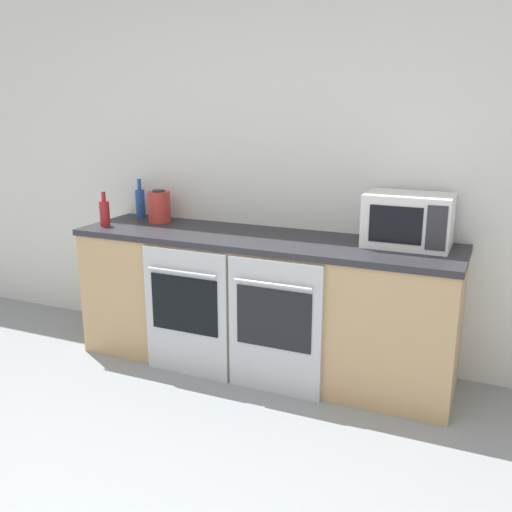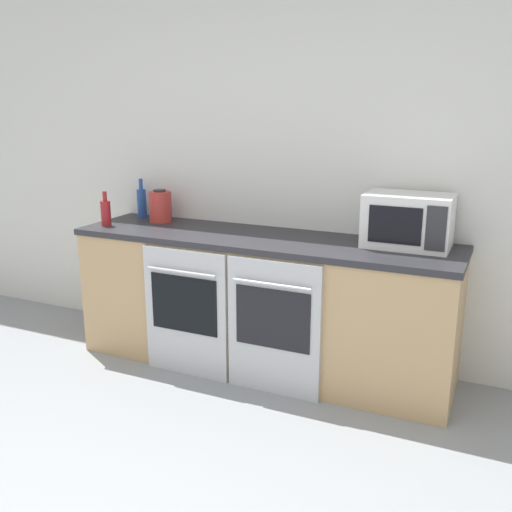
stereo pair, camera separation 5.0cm
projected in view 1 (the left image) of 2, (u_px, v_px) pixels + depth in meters
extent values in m
cube|color=silver|center=(282.00, 167.00, 3.84)|extent=(10.00, 0.06, 2.60)
cube|color=tan|center=(262.00, 305.00, 3.77)|extent=(2.48, 0.62, 0.85)
cube|color=#28282D|center=(262.00, 240.00, 3.65)|extent=(2.51, 0.65, 0.04)
cube|color=#B7BABF|center=(186.00, 314.00, 3.63)|extent=(0.59, 0.03, 0.84)
cube|color=black|center=(184.00, 305.00, 3.60)|extent=(0.47, 0.01, 0.37)
cylinder|color=#B7BABF|center=(181.00, 272.00, 3.52)|extent=(0.48, 0.02, 0.02)
cube|color=#B7BABF|center=(274.00, 328.00, 3.39)|extent=(0.59, 0.03, 0.84)
cube|color=black|center=(273.00, 319.00, 3.36)|extent=(0.47, 0.01, 0.37)
cylinder|color=#B7BABF|center=(272.00, 285.00, 3.28)|extent=(0.48, 0.02, 0.02)
cube|color=silver|center=(408.00, 220.00, 3.36)|extent=(0.50, 0.33, 0.31)
cube|color=black|center=(395.00, 225.00, 3.24)|extent=(0.30, 0.01, 0.21)
cube|color=#2D2D33|center=(436.00, 228.00, 3.15)|extent=(0.11, 0.01, 0.25)
cylinder|color=maroon|center=(105.00, 214.00, 3.93)|extent=(0.07, 0.07, 0.17)
cylinder|color=maroon|center=(103.00, 196.00, 3.90)|extent=(0.03, 0.03, 0.07)
cylinder|color=#234793|center=(140.00, 203.00, 4.24)|extent=(0.07, 0.07, 0.20)
cylinder|color=#234793|center=(139.00, 184.00, 4.20)|extent=(0.03, 0.03, 0.08)
cylinder|color=#B2332D|center=(159.00, 207.00, 4.07)|extent=(0.16, 0.16, 0.22)
cylinder|color=#262628|center=(159.00, 191.00, 4.04)|extent=(0.09, 0.09, 0.01)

